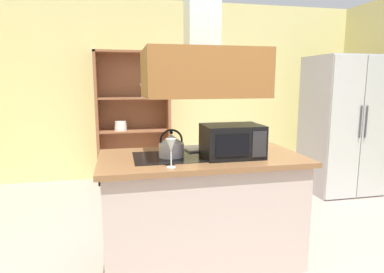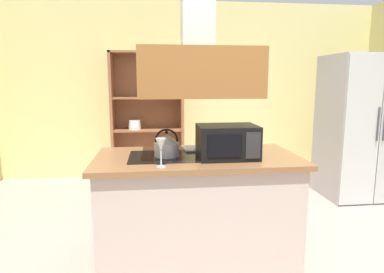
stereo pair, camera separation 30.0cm
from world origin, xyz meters
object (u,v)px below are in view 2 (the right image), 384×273
object	(u,v)px
wine_glass_on_counter	(161,146)
cutting_board	(202,148)
refrigerator	(360,127)
kettle	(167,145)
dish_cabinet	(148,124)
microwave	(227,142)

from	to	relation	value
wine_glass_on_counter	cutting_board	bearing A→B (deg)	56.63
refrigerator	kettle	bearing A→B (deg)	-152.28
refrigerator	kettle	world-z (taller)	refrigerator
kettle	wine_glass_on_counter	xyz separation A→B (m)	(-0.05, -0.32, 0.06)
dish_cabinet	cutting_board	xyz separation A→B (m)	(0.52, -2.21, 0.06)
microwave	wine_glass_on_counter	xyz separation A→B (m)	(-0.52, -0.22, 0.02)
refrigerator	microwave	world-z (taller)	refrigerator
refrigerator	dish_cabinet	distance (m)	2.96
cutting_board	wine_glass_on_counter	xyz separation A→B (m)	(-0.38, -0.58, 0.14)
dish_cabinet	microwave	xyz separation A→B (m)	(0.67, -2.56, 0.18)
refrigerator	microwave	xyz separation A→B (m)	(-2.07, -1.44, 0.12)
kettle	cutting_board	xyz separation A→B (m)	(0.33, 0.25, -0.09)
kettle	microwave	size ratio (longest dim) A/B	0.48
dish_cabinet	refrigerator	bearing A→B (deg)	-22.29
refrigerator	cutting_board	size ratio (longest dim) A/B	5.37
refrigerator	wine_glass_on_counter	xyz separation A→B (m)	(-2.60, -1.66, 0.14)
cutting_board	microwave	world-z (taller)	microwave
dish_cabinet	wine_glass_on_counter	xyz separation A→B (m)	(0.14, -2.78, 0.20)
microwave	wine_glass_on_counter	world-z (taller)	microwave
kettle	dish_cabinet	bearing A→B (deg)	94.54
kettle	cutting_board	size ratio (longest dim) A/B	0.66
kettle	microwave	xyz separation A→B (m)	(0.47, -0.10, 0.04)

